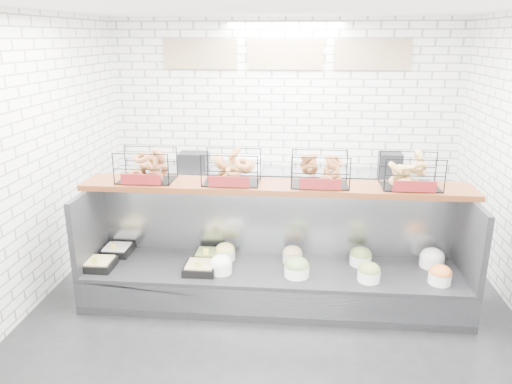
# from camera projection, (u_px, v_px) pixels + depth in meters

# --- Properties ---
(ground) EXTENTS (5.50, 5.50, 0.00)m
(ground) POSITION_uv_depth(u_px,v_px,m) (271.00, 316.00, 5.11)
(ground) COLOR black
(ground) RESTS_ON ground
(room_shell) EXTENTS (5.02, 5.51, 3.01)m
(room_shell) POSITION_uv_depth(u_px,v_px,m) (277.00, 106.00, 5.07)
(room_shell) COLOR white
(room_shell) RESTS_ON ground
(display_case) EXTENTS (4.00, 0.90, 1.20)m
(display_case) POSITION_uv_depth(u_px,v_px,m) (274.00, 272.00, 5.34)
(display_case) COLOR black
(display_case) RESTS_ON ground
(bagel_shelf) EXTENTS (4.10, 0.50, 0.40)m
(bagel_shelf) POSITION_uv_depth(u_px,v_px,m) (276.00, 173.00, 5.19)
(bagel_shelf) COLOR #4D2310
(bagel_shelf) RESTS_ON display_case
(prep_counter) EXTENTS (4.00, 0.60, 1.20)m
(prep_counter) POSITION_uv_depth(u_px,v_px,m) (282.00, 199.00, 7.28)
(prep_counter) COLOR #93969B
(prep_counter) RESTS_ON ground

